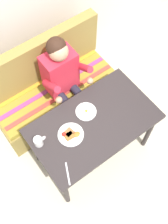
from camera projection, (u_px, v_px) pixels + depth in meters
The scene contains 8 objects.
ground_plane at pixel (92, 151), 3.25m from camera, with size 8.00×8.00×0.00m, color #BFB89F.
table at pixel (93, 127), 2.68m from camera, with size 1.20×0.70×0.73m.
couch at pixel (53, 91), 3.25m from camera, with size 1.44×0.56×1.00m.
person at pixel (64, 77), 2.85m from camera, with size 0.45×0.61×1.21m.
plate_breakfast at pixel (70, 135), 2.54m from camera, with size 0.24×0.24×0.05m.
plate_eggs at pixel (86, 112), 2.66m from camera, with size 0.20×0.20×0.04m.
coffee_mug at pixel (38, 141), 2.46m from camera, with size 0.12×0.08×0.09m.
knife at pixel (68, 174), 2.37m from camera, with size 0.01×0.20×0.01m, color silver.
Camera 1 is at (-0.77, -0.89, 3.06)m, focal length 44.86 mm.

